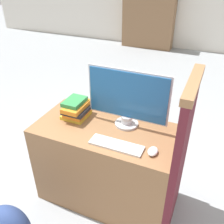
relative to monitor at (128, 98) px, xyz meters
name	(u,v)px	position (x,y,z in m)	size (l,w,h in m)	color
ground_plane	(93,219)	(-0.13, -0.41, -1.01)	(20.00, 20.00, 0.00)	#93999E
desk	(106,164)	(-0.13, -0.12, -0.63)	(1.16, 0.59, 0.77)	#8C603D
carrel_divider	(180,160)	(0.47, -0.13, -0.35)	(0.07, 0.57, 1.30)	#5B1E28
monitor	(128,98)	(0.00, 0.00, 0.00)	(0.65, 0.19, 0.47)	#B7B7BC
keyboard	(116,145)	(0.03, -0.29, -0.23)	(0.40, 0.12, 0.02)	silver
mouse	(153,151)	(0.29, -0.26, -0.22)	(0.07, 0.10, 0.04)	silver
book_stack	(76,109)	(-0.43, -0.06, -0.16)	(0.21, 0.26, 0.16)	gold
bookshelf_far	(149,14)	(-1.19, 4.67, -0.20)	(1.27, 0.32, 1.62)	#846042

